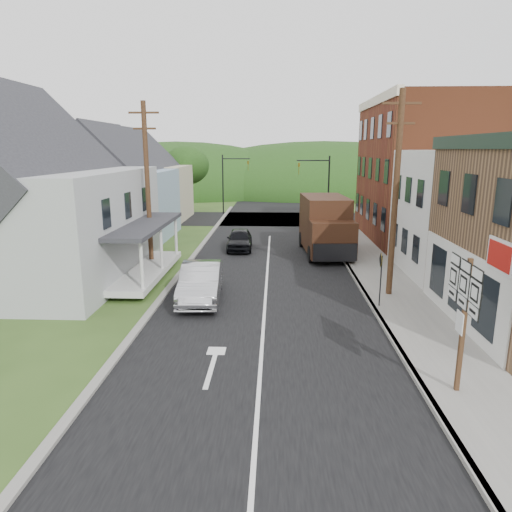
# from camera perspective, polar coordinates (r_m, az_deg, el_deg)

# --- Properties ---
(ground) EXTENTS (120.00, 120.00, 0.00)m
(ground) POSITION_cam_1_polar(r_m,az_deg,el_deg) (17.79, 0.96, -8.39)
(ground) COLOR #2D4719
(ground) RESTS_ON ground
(road) EXTENTS (9.00, 90.00, 0.02)m
(road) POSITION_cam_1_polar(r_m,az_deg,el_deg) (27.33, 1.51, -0.65)
(road) COLOR black
(road) RESTS_ON ground
(cross_road) EXTENTS (60.00, 9.00, 0.02)m
(cross_road) POSITION_cam_1_polar(r_m,az_deg,el_deg) (44.02, 1.89, 4.66)
(cross_road) COLOR black
(cross_road) RESTS_ON ground
(sidewalk_right) EXTENTS (2.80, 55.00, 0.15)m
(sidewalk_right) POSITION_cam_1_polar(r_m,az_deg,el_deg) (25.96, 14.58, -1.66)
(sidewalk_right) COLOR slate
(sidewalk_right) RESTS_ON ground
(curb_right) EXTENTS (0.20, 55.00, 0.15)m
(curb_right) POSITION_cam_1_polar(r_m,az_deg,el_deg) (25.71, 11.63, -1.64)
(curb_right) COLOR slate
(curb_right) RESTS_ON ground
(curb_left) EXTENTS (0.30, 55.00, 0.12)m
(curb_left) POSITION_cam_1_polar(r_m,az_deg,el_deg) (25.87, -8.92, -1.47)
(curb_left) COLOR slate
(curb_left) RESTS_ON ground
(storefront_white) EXTENTS (8.00, 7.00, 6.50)m
(storefront_white) POSITION_cam_1_polar(r_m,az_deg,el_deg) (26.59, 26.70, 4.69)
(storefront_white) COLOR silver
(storefront_white) RESTS_ON ground
(storefront_red) EXTENTS (8.00, 12.00, 10.00)m
(storefront_red) POSITION_cam_1_polar(r_m,az_deg,el_deg) (35.29, 20.74, 9.87)
(storefront_red) COLOR brown
(storefront_red) RESTS_ON ground
(house_gray) EXTENTS (10.20, 12.24, 8.35)m
(house_gray) POSITION_cam_1_polar(r_m,az_deg,el_deg) (25.83, -26.48, 6.71)
(house_gray) COLOR #AAAEB0
(house_gray) RESTS_ON ground
(house_blue) EXTENTS (7.14, 8.16, 7.28)m
(house_blue) POSITION_cam_1_polar(r_m,az_deg,el_deg) (35.53, -16.46, 8.08)
(house_blue) COLOR #84A3B4
(house_blue) RESTS_ON ground
(house_cream) EXTENTS (7.14, 8.16, 7.28)m
(house_cream) POSITION_cam_1_polar(r_m,az_deg,el_deg) (44.26, -13.35, 9.17)
(house_cream) COLOR #B4AE8C
(house_cream) RESTS_ON ground
(utility_pole_right) EXTENTS (1.60, 0.26, 9.00)m
(utility_pole_right) POSITION_cam_1_polar(r_m,az_deg,el_deg) (20.78, 17.04, 7.42)
(utility_pole_right) COLOR #472D19
(utility_pole_right) RESTS_ON ground
(utility_pole_left) EXTENTS (1.60, 0.26, 9.00)m
(utility_pole_left) POSITION_cam_1_polar(r_m,az_deg,el_deg) (25.55, -13.41, 8.62)
(utility_pole_left) COLOR #472D19
(utility_pole_left) RESTS_ON ground
(traffic_signal_right) EXTENTS (2.87, 0.20, 6.00)m
(traffic_signal_right) POSITION_cam_1_polar(r_m,az_deg,el_deg) (40.32, 8.08, 9.12)
(traffic_signal_right) COLOR black
(traffic_signal_right) RESTS_ON ground
(traffic_signal_left) EXTENTS (2.87, 0.20, 6.00)m
(traffic_signal_left) POSITION_cam_1_polar(r_m,az_deg,el_deg) (47.35, -3.32, 9.82)
(traffic_signal_left) COLOR black
(traffic_signal_left) RESTS_ON ground
(tree_left_b) EXTENTS (4.80, 4.80, 6.94)m
(tree_left_b) POSITION_cam_1_polar(r_m,az_deg,el_deg) (33.46, -29.28, 8.71)
(tree_left_b) COLOR #382616
(tree_left_b) RESTS_ON ground
(tree_left_c) EXTENTS (5.80, 5.80, 8.41)m
(tree_left_c) POSITION_cam_1_polar(r_m,az_deg,el_deg) (41.37, -26.06, 11.07)
(tree_left_c) COLOR #382616
(tree_left_c) RESTS_ON ground
(tree_left_d) EXTENTS (4.80, 4.80, 6.94)m
(tree_left_d) POSITION_cam_1_polar(r_m,az_deg,el_deg) (49.46, -8.69, 11.15)
(tree_left_d) COLOR #382616
(tree_left_d) RESTS_ON ground
(forested_ridge) EXTENTS (90.00, 30.00, 16.00)m
(forested_ridge) POSITION_cam_1_polar(r_m,az_deg,el_deg) (71.83, 2.13, 7.99)
(forested_ridge) COLOR black
(forested_ridge) RESTS_ON ground
(silver_sedan) EXTENTS (2.03, 4.99, 1.61)m
(silver_sedan) POSITION_cam_1_polar(r_m,az_deg,el_deg) (20.33, -6.90, -3.29)
(silver_sedan) COLOR silver
(silver_sedan) RESTS_ON ground
(dark_sedan) EXTENTS (1.77, 4.08, 1.37)m
(dark_sedan) POSITION_cam_1_polar(r_m,az_deg,el_deg) (30.36, -2.06, 2.07)
(dark_sedan) COLOR black
(dark_sedan) RESTS_ON ground
(delivery_van) EXTENTS (3.05, 6.64, 3.63)m
(delivery_van) POSITION_cam_1_polar(r_m,az_deg,el_deg) (29.14, 8.69, 3.76)
(delivery_van) COLOR black
(delivery_van) RESTS_ON ground
(route_sign_cluster) EXTENTS (0.21, 2.11, 3.69)m
(route_sign_cluster) POSITION_cam_1_polar(r_m,az_deg,el_deg) (13.13, 24.49, -5.78)
(route_sign_cluster) COLOR #472D19
(route_sign_cluster) RESTS_ON sidewalk_right
(warning_sign) EXTENTS (0.11, 0.63, 2.29)m
(warning_sign) POSITION_cam_1_polar(r_m,az_deg,el_deg) (19.49, 15.32, -1.94)
(warning_sign) COLOR black
(warning_sign) RESTS_ON sidewalk_right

